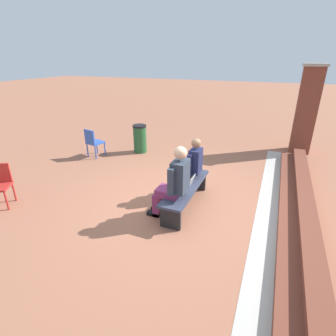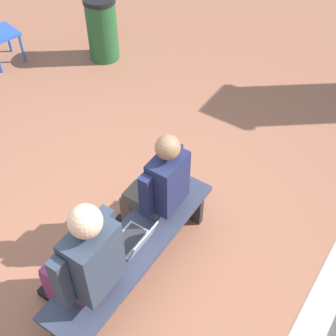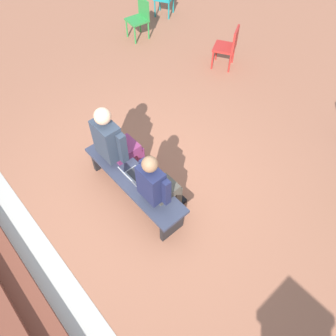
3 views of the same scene
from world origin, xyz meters
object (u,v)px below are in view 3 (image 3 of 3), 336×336
at_px(person_student, 158,185).
at_px(plastic_chair_near_bench_right, 229,45).
at_px(laptop, 133,176).
at_px(plastic_chair_far_left, 140,16).
at_px(person_adult, 115,142).
at_px(bench, 134,182).

height_order(person_student, plastic_chair_near_bench_right, person_student).
height_order(laptop, plastic_chair_far_left, plastic_chair_far_left).
height_order(plastic_chair_near_bench_right, plastic_chair_far_left, same).
relative_size(person_adult, plastic_chair_far_left, 1.67).
xyz_separation_m(person_student, laptop, (0.44, 0.08, -0.19)).
distance_m(person_adult, plastic_chair_far_left, 4.06).
relative_size(plastic_chair_near_bench_right, plastic_chair_far_left, 1.00).
bearing_deg(laptop, person_student, -170.12).
bearing_deg(plastic_chair_near_bench_right, person_adult, 104.60).
distance_m(bench, plastic_chair_near_bench_right, 3.69).
xyz_separation_m(bench, laptop, (-0.02, 0.01, 0.15)).
bearing_deg(person_student, bench, 8.04).
distance_m(person_student, plastic_chair_far_left, 4.78).
height_order(person_adult, plastic_chair_near_bench_right, person_adult).
bearing_deg(bench, person_student, -171.96).
bearing_deg(bench, plastic_chair_near_bench_right, -68.66).
xyz_separation_m(bench, plastic_chair_far_left, (3.44, -2.83, 0.13)).
distance_m(bench, person_adult, 0.61).
xyz_separation_m(laptop, plastic_chair_far_left, (3.45, -2.84, -0.02)).
bearing_deg(person_student, plastic_chair_near_bench_right, -61.97).
relative_size(bench, laptop, 5.62).
bearing_deg(person_adult, plastic_chair_far_left, -42.84).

